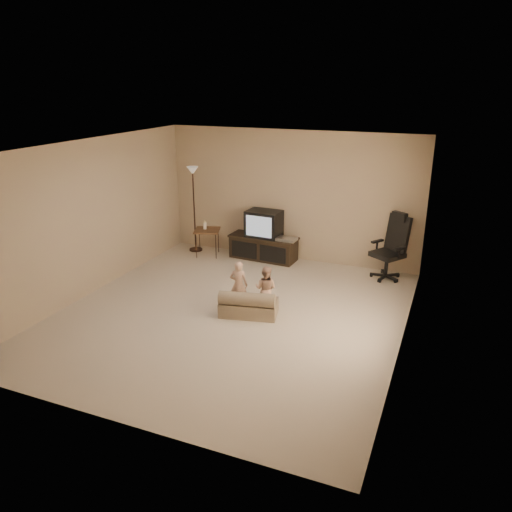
{
  "coord_description": "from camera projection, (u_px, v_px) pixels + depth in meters",
  "views": [
    {
      "loc": [
        2.95,
        -6.19,
        3.37
      ],
      "look_at": [
        0.16,
        0.6,
        0.76
      ],
      "focal_mm": 35.0,
      "sensor_mm": 36.0,
      "label": 1
    }
  ],
  "objects": [
    {
      "name": "toddler_right",
      "position": [
        266.0,
        289.0,
        7.58
      ],
      "size": [
        0.35,
        0.2,
        0.72
      ],
      "primitive_type": "imported",
      "rotation": [
        0.0,
        0.0,
        3.13
      ],
      "color": "tan",
      "rests_on": "floor"
    },
    {
      "name": "office_chair",
      "position": [
        390.0,
        255.0,
        8.83
      ],
      "size": [
        0.76,
        0.76,
        1.19
      ],
      "rotation": [
        0.0,
        0.0,
        -0.59
      ],
      "color": "black",
      "rests_on": "floor"
    },
    {
      "name": "child_sofa",
      "position": [
        248.0,
        305.0,
        7.48
      ],
      "size": [
        0.93,
        0.66,
        0.42
      ],
      "rotation": [
        0.0,
        0.0,
        0.22
      ],
      "color": "gray",
      "rests_on": "floor"
    },
    {
      "name": "room_shell",
      "position": [
        230.0,
        217.0,
        7.07
      ],
      "size": [
        5.5,
        5.5,
        5.5
      ],
      "color": "white",
      "rests_on": "floor"
    },
    {
      "name": "toddler_left",
      "position": [
        239.0,
        285.0,
        7.66
      ],
      "size": [
        0.31,
        0.24,
        0.77
      ],
      "primitive_type": "imported",
      "rotation": [
        0.0,
        0.0,
        3.27
      ],
      "color": "tan",
      "rests_on": "floor"
    },
    {
      "name": "floor",
      "position": [
        231.0,
        314.0,
        7.58
      ],
      "size": [
        5.5,
        5.5,
        0.0
      ],
      "primitive_type": "plane",
      "color": "beige",
      "rests_on": "ground"
    },
    {
      "name": "floor_lamp",
      "position": [
        193.0,
        190.0,
        9.98
      ],
      "size": [
        0.27,
        0.27,
        1.74
      ],
      "color": "black",
      "rests_on": "floor"
    },
    {
      "name": "tv_stand",
      "position": [
        264.0,
        239.0,
        9.78
      ],
      "size": [
        1.38,
        0.59,
        0.98
      ],
      "rotation": [
        0.0,
        0.0,
        -0.06
      ],
      "color": "black",
      "rests_on": "floor"
    },
    {
      "name": "side_table",
      "position": [
        207.0,
        230.0,
        9.94
      ],
      "size": [
        0.62,
        0.62,
        0.73
      ],
      "rotation": [
        0.0,
        0.0,
        0.33
      ],
      "color": "brown",
      "rests_on": "floor"
    }
  ]
}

